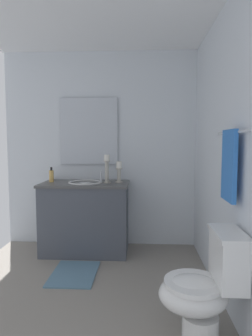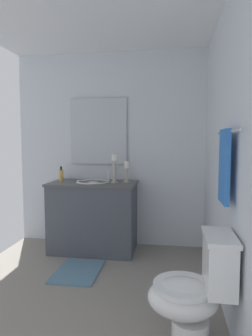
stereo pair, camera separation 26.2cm
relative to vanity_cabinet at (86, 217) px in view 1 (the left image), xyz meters
The scene contains 13 objects.
floor 1.11m from the vanity_cabinet, ahead, with size 2.68×2.44×0.02m, color gray.
wall_back 1.88m from the vanity_cabinet, 53.35° to the left, with size 2.68×0.04×2.45m, color silver.
wall_left 0.88m from the vanity_cabinet, 155.84° to the left, with size 0.04×2.44×2.45m, color silver.
vanity_cabinet is the anchor object (origin of this frame).
sink_basin 0.38m from the vanity_cabinet, 90.00° to the left, with size 0.40×0.40×0.24m.
mirror 1.07m from the vanity_cabinet, behind, with size 0.02×0.73×0.83m, color silver.
candle_holder_tall 0.68m from the vanity_cabinet, 96.79° to the left, with size 0.09×0.09×0.25m.
candle_holder_short 0.65m from the vanity_cabinet, 88.40° to the left, with size 0.09×0.09×0.33m.
soap_bottle 0.65m from the vanity_cabinet, 95.49° to the right, with size 0.06×0.06×0.18m.
toilet 1.90m from the vanity_cabinet, 34.71° to the left, with size 0.39×0.54×0.75m.
towel_bar 2.11m from the vanity_cabinet, 44.26° to the left, with size 0.02×0.02×0.74m, color silver.
towel_near_vanity 2.00m from the vanity_cabinet, 43.86° to the left, with size 0.28×0.03×0.50m, color blue.
bath_mat 0.75m from the vanity_cabinet, ahead, with size 0.60×0.44×0.02m, color slate.
Camera 1 is at (2.44, 0.53, 1.32)m, focal length 31.66 mm.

